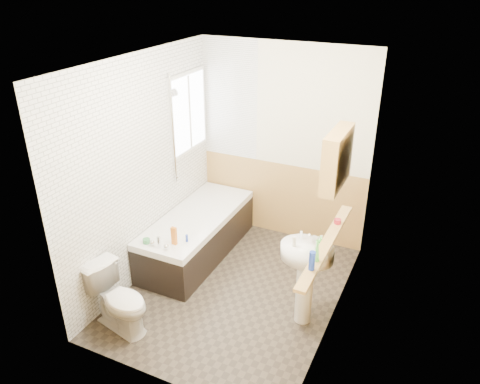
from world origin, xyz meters
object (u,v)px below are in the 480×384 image
Objects in this scene: sink at (306,268)px; medicine_cabinet at (337,159)px; toilet at (119,300)px; pine_shelf at (327,244)px; bathtub at (197,234)px.

sink is 1.76× the size of medicine_cabinet.
sink is 1.15m from medicine_cabinet.
medicine_cabinet is at bearing -48.90° from toilet.
sink is at bearing 153.19° from pine_shelf.
pine_shelf is at bearing -27.72° from sink.
bathtub is 1.47m from toilet.
sink reaches higher than bathtub.
medicine_cabinet is (1.74, -0.50, 1.48)m from bathtub.
bathtub is at bearing 11.43° from toilet.
bathtub is 1.79× the size of sink.
toilet is at bearing -151.51° from medicine_cabinet.
toilet is 0.44× the size of pine_shelf.
bathtub is at bearing 158.30° from pine_shelf.
pine_shelf is at bearing -54.45° from toilet.
bathtub is 2.34m from medicine_cabinet.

